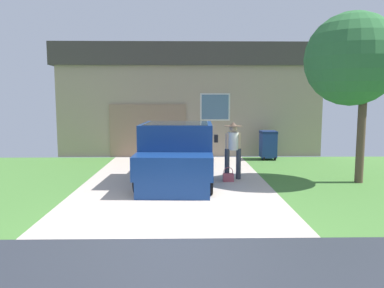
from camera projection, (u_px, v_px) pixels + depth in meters
pickup_truck at (178, 154)px, 10.72m from camera, size 2.18×5.26×1.70m
person_with_hat at (233, 146)px, 10.89m from camera, size 0.54×0.54×1.71m
handbag at (228, 177)px, 10.70m from camera, size 0.31×0.19×0.42m
house_with_garage at (189, 100)px, 18.34m from camera, size 11.38×6.85×4.67m
front_yard_tree at (354, 58)px, 10.22m from camera, size 2.58×2.58×4.76m
wheeled_trash_bin at (268, 144)px, 14.58m from camera, size 0.60×0.72×1.14m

